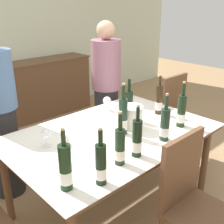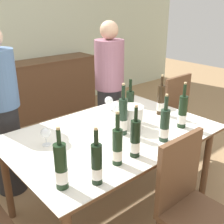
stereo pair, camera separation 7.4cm
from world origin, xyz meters
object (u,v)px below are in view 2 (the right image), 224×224
at_px(ice_bucket, 132,117).
at_px(wine_bottle_1, 130,106).
at_px(person_host, 2,116).
at_px(wine_glass_0, 117,108).
at_px(wine_bottle_4, 123,117).
at_px(chair_right_end, 183,115).
at_px(wine_bottle_6, 183,113).
at_px(chair_near_front, 190,199).
at_px(wine_bottle_3, 61,168).
at_px(person_guest_left, 109,91).
at_px(wine_bottle_2, 161,101).
at_px(wine_glass_2, 46,133).
at_px(wine_bottle_7, 135,140).
at_px(wine_glass_1, 109,101).
at_px(dining_table, 112,139).
at_px(wine_bottle_8, 165,126).
at_px(sideboard_cabinet, 51,87).
at_px(wine_bottle_0, 97,165).
at_px(wine_bottle_5, 117,147).

distance_m(ice_bucket, wine_bottle_1, 0.18).
bearing_deg(person_host, wine_glass_0, -39.56).
height_order(wine_bottle_4, chair_right_end, wine_bottle_4).
height_order(wine_bottle_6, chair_right_end, wine_bottle_6).
bearing_deg(wine_bottle_4, chair_near_front, -95.17).
height_order(wine_bottle_3, person_guest_left, person_guest_left).
bearing_deg(wine_bottle_2, wine_bottle_4, -172.00).
height_order(wine_bottle_2, chair_near_front, wine_bottle_2).
xyz_separation_m(ice_bucket, chair_near_front, (-0.20, -0.74, -0.30)).
height_order(chair_near_front, chair_right_end, chair_right_end).
distance_m(wine_bottle_6, chair_near_front, 0.78).
height_order(wine_glass_2, person_host, person_host).
bearing_deg(wine_bottle_7, chair_near_front, -74.16).
distance_m(ice_bucket, wine_glass_1, 0.46).
xyz_separation_m(dining_table, wine_bottle_8, (0.21, -0.37, 0.19)).
bearing_deg(sideboard_cabinet, wine_bottle_3, -118.02).
height_order(wine_bottle_4, person_guest_left, person_guest_left).
relative_size(wine_bottle_3, person_guest_left, 0.25).
xyz_separation_m(dining_table, chair_right_end, (1.14, 0.09, -0.12)).
bearing_deg(wine_bottle_8, wine_glass_1, 82.07).
xyz_separation_m(wine_bottle_7, wine_glass_1, (0.44, 0.79, -0.04)).
relative_size(wine_bottle_0, wine_bottle_2, 0.95).
relative_size(ice_bucket, wine_bottle_0, 0.54).
bearing_deg(chair_right_end, person_host, 156.56).
distance_m(wine_bottle_0, wine_glass_1, 1.20).
bearing_deg(person_host, wine_glass_2, -84.32).
bearing_deg(wine_bottle_1, wine_bottle_8, -101.38).
bearing_deg(person_guest_left, wine_glass_1, -131.21).
bearing_deg(wine_bottle_7, ice_bucket, 47.65).
xyz_separation_m(wine_bottle_3, wine_glass_0, (0.91, 0.54, -0.02)).
xyz_separation_m(wine_bottle_2, wine_glass_0, (-0.39, 0.18, -0.03)).
xyz_separation_m(dining_table, wine_bottle_6, (0.52, -0.31, 0.20)).
bearing_deg(wine_glass_1, wine_bottle_3, -142.85).
xyz_separation_m(wine_bottle_5, wine_bottle_7, (0.16, -0.01, 0.00)).
distance_m(wine_bottle_1, wine_glass_1, 0.31).
relative_size(wine_bottle_0, wine_bottle_7, 0.96).
xyz_separation_m(wine_bottle_0, wine_bottle_1, (0.82, 0.56, 0.00)).
bearing_deg(ice_bucket, person_guest_left, 60.85).
xyz_separation_m(wine_bottle_5, chair_right_end, (1.42, 0.47, -0.31)).
relative_size(wine_bottle_4, wine_bottle_8, 1.13).
bearing_deg(wine_bottle_3, wine_bottle_6, 2.27).
height_order(wine_bottle_1, wine_glass_0, wine_bottle_1).
distance_m(dining_table, wine_bottle_8, 0.46).
xyz_separation_m(wine_bottle_3, wine_bottle_5, (0.41, -0.02, -0.01)).
height_order(wine_bottle_0, wine_bottle_7, wine_bottle_7).
bearing_deg(wine_glass_1, wine_glass_2, -163.42).
height_order(wine_glass_0, person_guest_left, person_guest_left).
bearing_deg(wine_glass_2, sideboard_cabinet, 60.15).
relative_size(wine_bottle_2, wine_bottle_3, 1.00).
height_order(ice_bucket, chair_near_front, chair_near_front).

